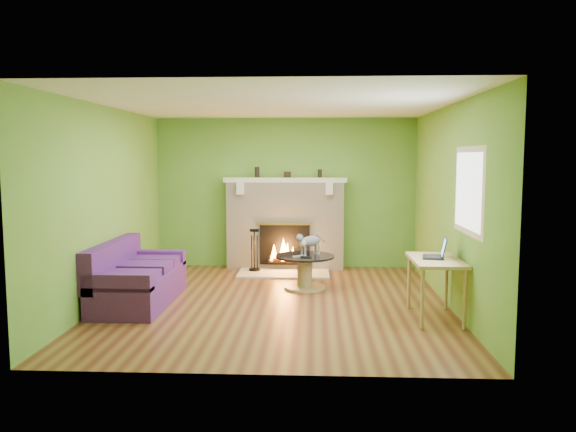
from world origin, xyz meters
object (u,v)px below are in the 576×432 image
(desk, at_px, (436,266))
(cat, at_px, (310,244))
(coffee_table, at_px, (305,269))
(sofa, at_px, (135,279))

(desk, bearing_deg, cat, 134.45)
(coffee_table, height_order, cat, cat)
(cat, bearing_deg, sofa, -109.10)
(coffee_table, xyz_separation_m, cat, (0.08, 0.05, 0.38))
(desk, xyz_separation_m, cat, (-1.50, 1.53, 0.02))
(cat, bearing_deg, desk, 2.10)
(sofa, height_order, coffee_table, sofa)
(coffee_table, bearing_deg, sofa, -157.09)
(sofa, relative_size, desk, 1.85)
(sofa, height_order, desk, sofa)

